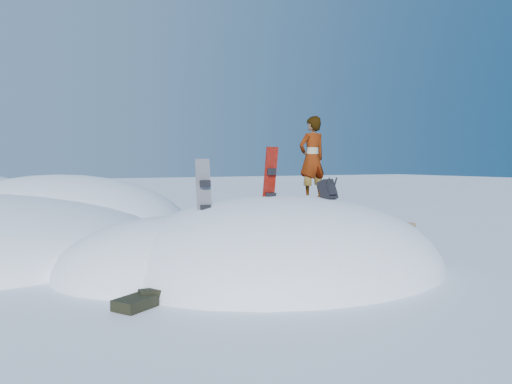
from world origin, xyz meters
name	(u,v)px	position (x,y,z in m)	size (l,w,h in m)	color
ground	(280,267)	(0.00, 0.00, 0.00)	(120.00, 120.00, 0.00)	white
snow_mound	(267,266)	(-0.17, 0.24, 0.00)	(8.00, 6.00, 3.00)	white
rock_outcrop	(337,235)	(3.72, 3.01, 0.01)	(4.68, 4.41, 1.68)	brown
snowboard_red	(270,187)	(-0.27, -0.04, 1.68)	(0.36, 0.30, 1.65)	red
snowboard_dark	(204,199)	(-1.69, -0.06, 1.49)	(0.30, 0.23, 1.54)	black
backpack	(328,190)	(0.85, -0.49, 1.61)	(0.37, 0.44, 0.50)	black
gear_pile	(137,301)	(-3.35, -1.53, 0.10)	(0.80, 0.66, 0.21)	black
person	(312,158)	(1.08, 0.45, 2.26)	(0.68, 0.45, 1.86)	slate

